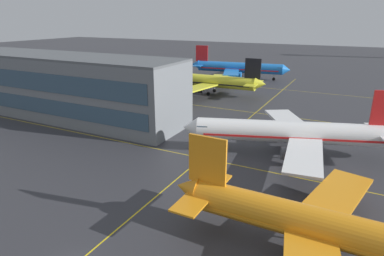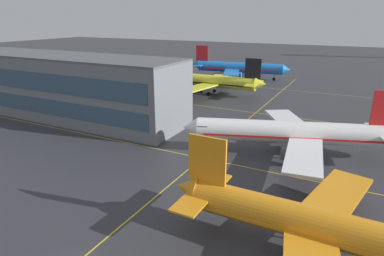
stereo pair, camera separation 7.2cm
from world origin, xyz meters
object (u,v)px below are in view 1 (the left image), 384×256
airliner_front_gate (333,230)px  airliner_third_row (207,81)px  airliner_second_row (293,132)px  airliner_far_left_stand (238,68)px

airliner_front_gate → airliner_third_row: airliner_third_row is taller
airliner_third_row → airliner_front_gate: bearing=-56.4°
airliner_second_row → airliner_far_left_stand: 78.81m
airliner_front_gate → airliner_second_row: bearing=108.7°
airliner_second_row → airliner_far_left_stand: (-35.31, 70.46, 0.13)m
airliner_front_gate → airliner_third_row: 78.96m
airliner_third_row → airliner_far_left_stand: airliner_far_left_stand is taller
airliner_front_gate → airliner_third_row: size_ratio=0.93×
airliner_second_row → airliner_far_left_stand: size_ratio=0.94×
airliner_front_gate → airliner_second_row: (-9.11, 26.86, 0.34)m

